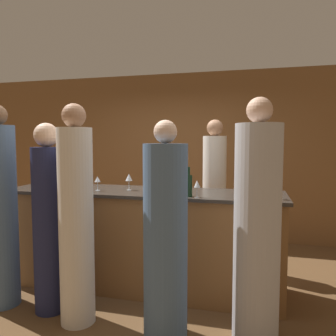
{
  "coord_description": "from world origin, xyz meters",
  "views": [
    {
      "loc": [
        1.2,
        -3.42,
        1.64
      ],
      "look_at": [
        0.29,
        0.1,
        1.35
      ],
      "focal_mm": 35.0,
      "sensor_mm": 36.0,
      "label": 1
    }
  ],
  "objects_px": {
    "guest_0": "(165,239)",
    "guest_1": "(76,221)",
    "bartender": "(214,198)",
    "guest_2": "(49,223)",
    "guest_4": "(1,212)",
    "wine_bottle_0": "(189,185)",
    "guest_3": "(257,231)"
  },
  "relations": [
    {
      "from": "guest_0",
      "to": "guest_1",
      "type": "distance_m",
      "value": 0.84
    },
    {
      "from": "bartender",
      "to": "guest_1",
      "type": "xyz_separation_m",
      "value": [
        -1.04,
        -1.69,
        0.02
      ]
    },
    {
      "from": "bartender",
      "to": "guest_2",
      "type": "relative_size",
      "value": 1.06
    },
    {
      "from": "guest_1",
      "to": "guest_4",
      "type": "distance_m",
      "value": 0.9
    },
    {
      "from": "bartender",
      "to": "guest_2",
      "type": "bearing_deg",
      "value": 48.22
    },
    {
      "from": "guest_0",
      "to": "wine_bottle_0",
      "type": "height_order",
      "value": "guest_0"
    },
    {
      "from": "guest_2",
      "to": "wine_bottle_0",
      "type": "distance_m",
      "value": 1.4
    },
    {
      "from": "guest_0",
      "to": "wine_bottle_0",
      "type": "distance_m",
      "value": 0.71
    },
    {
      "from": "bartender",
      "to": "wine_bottle_0",
      "type": "distance_m",
      "value": 1.15
    },
    {
      "from": "guest_2",
      "to": "wine_bottle_0",
      "type": "bearing_deg",
      "value": 20.18
    },
    {
      "from": "bartender",
      "to": "guest_4",
      "type": "height_order",
      "value": "guest_4"
    },
    {
      "from": "bartender",
      "to": "guest_2",
      "type": "xyz_separation_m",
      "value": [
        -1.4,
        -1.57,
        -0.05
      ]
    },
    {
      "from": "bartender",
      "to": "guest_0",
      "type": "distance_m",
      "value": 1.72
    },
    {
      "from": "guest_4",
      "to": "wine_bottle_0",
      "type": "xyz_separation_m",
      "value": [
        1.8,
        0.48,
        0.27
      ]
    },
    {
      "from": "bartender",
      "to": "guest_4",
      "type": "relative_size",
      "value": 0.96
    },
    {
      "from": "guest_1",
      "to": "guest_3",
      "type": "xyz_separation_m",
      "value": [
        1.56,
        0.09,
        -0.01
      ]
    },
    {
      "from": "guest_3",
      "to": "guest_4",
      "type": "xyz_separation_m",
      "value": [
        -2.46,
        0.01,
        0.02
      ]
    },
    {
      "from": "guest_0",
      "to": "wine_bottle_0",
      "type": "xyz_separation_m",
      "value": [
        0.08,
        0.61,
        0.37
      ]
    },
    {
      "from": "guest_0",
      "to": "guest_1",
      "type": "height_order",
      "value": "guest_1"
    },
    {
      "from": "guest_1",
      "to": "guest_3",
      "type": "relative_size",
      "value": 0.99
    },
    {
      "from": "guest_4",
      "to": "wine_bottle_0",
      "type": "distance_m",
      "value": 1.89
    },
    {
      "from": "wine_bottle_0",
      "to": "guest_4",
      "type": "bearing_deg",
      "value": -165.0
    },
    {
      "from": "guest_3",
      "to": "guest_4",
      "type": "height_order",
      "value": "guest_4"
    },
    {
      "from": "guest_4",
      "to": "guest_1",
      "type": "bearing_deg",
      "value": -6.48
    },
    {
      "from": "guest_1",
      "to": "wine_bottle_0",
      "type": "relative_size",
      "value": 6.69
    },
    {
      "from": "guest_0",
      "to": "guest_4",
      "type": "relative_size",
      "value": 0.91
    },
    {
      "from": "bartender",
      "to": "guest_3",
      "type": "xyz_separation_m",
      "value": [
        0.52,
        -1.59,
        0.01
      ]
    },
    {
      "from": "guest_0",
      "to": "wine_bottle_0",
      "type": "bearing_deg",
      "value": 82.74
    },
    {
      "from": "guest_3",
      "to": "guest_1",
      "type": "bearing_deg",
      "value": -176.55
    },
    {
      "from": "guest_3",
      "to": "wine_bottle_0",
      "type": "distance_m",
      "value": 0.87
    },
    {
      "from": "guest_1",
      "to": "guest_2",
      "type": "distance_m",
      "value": 0.39
    },
    {
      "from": "wine_bottle_0",
      "to": "guest_2",
      "type": "bearing_deg",
      "value": -159.82
    }
  ]
}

